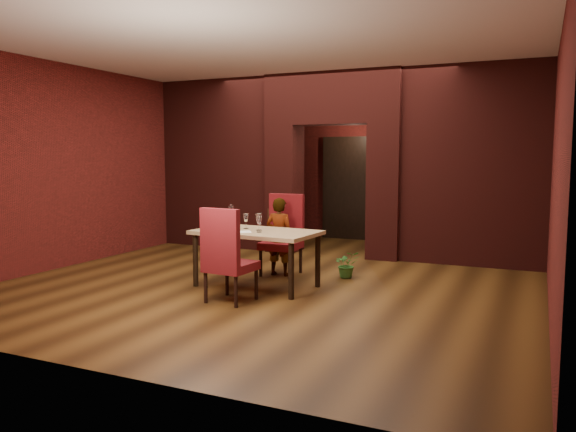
% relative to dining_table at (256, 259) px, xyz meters
% --- Properties ---
extents(floor, '(8.00, 8.00, 0.00)m').
position_rel_dining_table_xyz_m(floor, '(0.09, 0.79, -0.38)').
color(floor, '#4B2F12').
rests_on(floor, ground).
extents(ceiling, '(7.00, 8.00, 0.04)m').
position_rel_dining_table_xyz_m(ceiling, '(0.09, 0.79, 2.82)').
color(ceiling, silver).
rests_on(ceiling, ground).
extents(wall_back, '(7.00, 0.04, 3.20)m').
position_rel_dining_table_xyz_m(wall_back, '(0.09, 4.79, 1.22)').
color(wall_back, maroon).
rests_on(wall_back, ground).
extents(wall_front, '(7.00, 0.04, 3.20)m').
position_rel_dining_table_xyz_m(wall_front, '(0.09, -3.21, 1.22)').
color(wall_front, maroon).
rests_on(wall_front, ground).
extents(wall_left, '(0.04, 8.00, 3.20)m').
position_rel_dining_table_xyz_m(wall_left, '(-3.41, 0.79, 1.22)').
color(wall_left, maroon).
rests_on(wall_left, ground).
extents(wall_right, '(0.04, 8.00, 3.20)m').
position_rel_dining_table_xyz_m(wall_right, '(3.59, 0.79, 1.22)').
color(wall_right, maroon).
rests_on(wall_right, ground).
extents(pillar_left, '(0.55, 0.55, 2.30)m').
position_rel_dining_table_xyz_m(pillar_left, '(-0.86, 2.79, 0.77)').
color(pillar_left, maroon).
rests_on(pillar_left, ground).
extents(pillar_right, '(0.55, 0.55, 2.30)m').
position_rel_dining_table_xyz_m(pillar_right, '(1.04, 2.79, 0.77)').
color(pillar_right, maroon).
rests_on(pillar_right, ground).
extents(lintel, '(2.45, 0.55, 0.90)m').
position_rel_dining_table_xyz_m(lintel, '(0.09, 2.79, 2.37)').
color(lintel, maroon).
rests_on(lintel, ground).
extents(wing_wall_left, '(2.28, 0.35, 3.20)m').
position_rel_dining_table_xyz_m(wing_wall_left, '(-2.27, 2.79, 1.22)').
color(wing_wall_left, maroon).
rests_on(wing_wall_left, ground).
extents(wing_wall_right, '(2.28, 0.35, 3.20)m').
position_rel_dining_table_xyz_m(wing_wall_right, '(2.45, 2.79, 1.22)').
color(wing_wall_right, maroon).
rests_on(wing_wall_right, ground).
extents(vent_panel, '(0.40, 0.03, 0.50)m').
position_rel_dining_table_xyz_m(vent_panel, '(-0.86, 2.50, 0.17)').
color(vent_panel, '#954F2B').
rests_on(vent_panel, ground).
extents(rear_door, '(0.90, 0.08, 2.10)m').
position_rel_dining_table_xyz_m(rear_door, '(-0.31, 4.73, 0.67)').
color(rear_door, black).
rests_on(rear_door, ground).
extents(rear_door_frame, '(1.02, 0.04, 2.22)m').
position_rel_dining_table_xyz_m(rear_door_frame, '(-0.31, 4.69, 0.67)').
color(rear_door_frame, black).
rests_on(rear_door_frame, ground).
extents(dining_table, '(1.69, 1.04, 0.76)m').
position_rel_dining_table_xyz_m(dining_table, '(0.00, 0.00, 0.00)').
color(dining_table, tan).
rests_on(dining_table, ground).
extents(chair_far, '(0.56, 0.56, 1.19)m').
position_rel_dining_table_xyz_m(chair_far, '(-0.02, 0.83, 0.21)').
color(chair_far, maroon).
rests_on(chair_far, ground).
extents(chair_near, '(0.57, 0.57, 1.15)m').
position_rel_dining_table_xyz_m(chair_near, '(0.07, -0.81, 0.19)').
color(chair_near, maroon).
rests_on(chair_near, ground).
extents(person_seated, '(0.42, 0.28, 1.15)m').
position_rel_dining_table_xyz_m(person_seated, '(-0.03, 0.78, 0.19)').
color(person_seated, silver).
rests_on(person_seated, ground).
extents(wine_glass_a, '(0.09, 0.09, 0.21)m').
position_rel_dining_table_xyz_m(wine_glass_a, '(-0.22, 0.11, 0.49)').
color(wine_glass_a, silver).
rests_on(wine_glass_a, dining_table).
extents(wine_glass_b, '(0.09, 0.09, 0.23)m').
position_rel_dining_table_xyz_m(wine_glass_b, '(0.03, 0.03, 0.50)').
color(wine_glass_b, white).
rests_on(wine_glass_b, dining_table).
extents(wine_glass_c, '(0.08, 0.08, 0.20)m').
position_rel_dining_table_xyz_m(wine_glass_c, '(0.12, -0.14, 0.48)').
color(wine_glass_c, white).
rests_on(wine_glass_c, dining_table).
extents(tasting_sheet, '(0.35, 0.33, 0.00)m').
position_rel_dining_table_xyz_m(tasting_sheet, '(-0.12, -0.22, 0.38)').
color(tasting_sheet, white).
rests_on(tasting_sheet, dining_table).
extents(wine_bucket, '(0.19, 0.19, 0.23)m').
position_rel_dining_table_xyz_m(wine_bucket, '(-0.68, -0.10, 0.50)').
color(wine_bucket, silver).
rests_on(wine_bucket, dining_table).
extents(water_bottle, '(0.07, 0.07, 0.32)m').
position_rel_dining_table_xyz_m(water_bottle, '(-0.50, 0.19, 0.54)').
color(water_bottle, white).
rests_on(water_bottle, dining_table).
extents(potted_plant, '(0.46, 0.45, 0.39)m').
position_rel_dining_table_xyz_m(potted_plant, '(0.94, 1.03, -0.19)').
color(potted_plant, '#2F6D27').
rests_on(potted_plant, ground).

